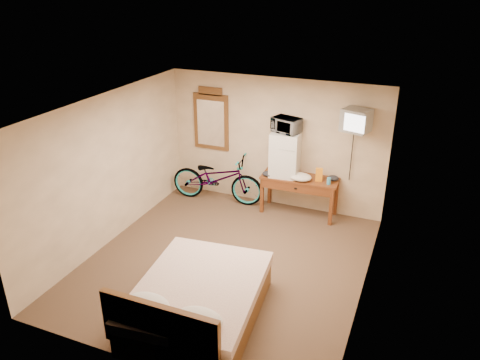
{
  "coord_description": "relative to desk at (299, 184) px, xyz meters",
  "views": [
    {
      "loc": [
        2.58,
        -5.69,
        4.2
      ],
      "look_at": [
        0.04,
        0.47,
        1.24
      ],
      "focal_mm": 35.0,
      "sensor_mm": 36.0,
      "label": 1
    }
  ],
  "objects": [
    {
      "name": "snack_bag",
      "position": [
        0.36,
        -0.0,
        0.24
      ],
      "size": [
        0.14,
        0.1,
        0.25
      ],
      "primitive_type": "cube",
      "rotation": [
        0.0,
        0.0,
        0.25
      ],
      "color": "orange",
      "rests_on": "desk"
    },
    {
      "name": "desk",
      "position": [
        0.0,
        0.0,
        0.0
      ],
      "size": [
        1.43,
        0.59,
        0.75
      ],
      "color": "brown",
      "rests_on": "floor"
    },
    {
      "name": "room",
      "position": [
        -0.59,
        -2.0,
        0.61
      ],
      "size": [
        4.6,
        4.64,
        2.5
      ],
      "color": "#513628",
      "rests_on": "ground"
    },
    {
      "name": "cloth_cream",
      "position": [
        0.04,
        -0.09,
        0.18
      ],
      "size": [
        0.41,
        0.32,
        0.13
      ],
      "primitive_type": "ellipsoid",
      "color": "white",
      "rests_on": "desk"
    },
    {
      "name": "cloth_dark_a",
      "position": [
        -0.55,
        -0.14,
        0.16
      ],
      "size": [
        0.25,
        0.19,
        0.09
      ],
      "primitive_type": "ellipsoid",
      "color": "black",
      "rests_on": "desk"
    },
    {
      "name": "bed",
      "position": [
        -0.4,
        -3.37,
        -0.34
      ],
      "size": [
        1.72,
        2.16,
        0.9
      ],
      "color": "brown",
      "rests_on": "floor"
    },
    {
      "name": "cloth_dark_b",
      "position": [
        0.6,
        0.12,
        0.16
      ],
      "size": [
        0.2,
        0.16,
        0.09
      ],
      "primitive_type": "ellipsoid",
      "color": "black",
      "rests_on": "desk"
    },
    {
      "name": "crt_television",
      "position": [
        0.91,
        0.02,
        1.31
      ],
      "size": [
        0.53,
        0.62,
        0.38
      ],
      "color": "black",
      "rests_on": "room"
    },
    {
      "name": "mini_fridge",
      "position": [
        -0.3,
        0.04,
        0.53
      ],
      "size": [
        0.55,
        0.53,
        0.83
      ],
      "color": "silver",
      "rests_on": "desk"
    },
    {
      "name": "blue_cup",
      "position": [
        0.56,
        -0.07,
        0.18
      ],
      "size": [
        0.07,
        0.07,
        0.12
      ],
      "primitive_type": "cylinder",
      "color": "#3B9CCB",
      "rests_on": "desk"
    },
    {
      "name": "wall_mirror",
      "position": [
        -1.91,
        0.27,
        0.93
      ],
      "size": [
        0.73,
        0.04,
        1.24
      ],
      "color": "brown",
      "rests_on": "room"
    },
    {
      "name": "microwave",
      "position": [
        -0.3,
        0.04,
        1.08
      ],
      "size": [
        0.56,
        0.46,
        0.27
      ],
      "primitive_type": "imported",
      "rotation": [
        0.0,
        0.0,
        -0.3
      ],
      "color": "silver",
      "rests_on": "mini_fridge"
    },
    {
      "name": "bicycle",
      "position": [
        -1.65,
        -0.05,
        -0.15
      ],
      "size": [
        1.91,
        0.82,
        0.98
      ],
      "primitive_type": "imported",
      "rotation": [
        0.0,
        0.0,
        1.66
      ],
      "color": "black",
      "rests_on": "floor"
    }
  ]
}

